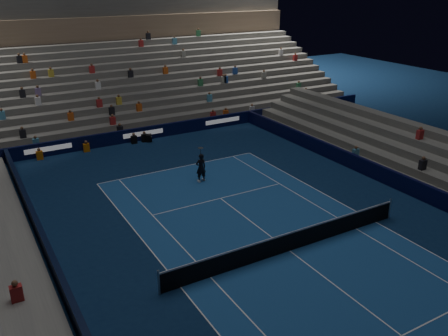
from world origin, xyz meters
TOP-DOWN VIEW (x-y plane):
  - ground at (0.00, 0.00)m, footprint 90.00×90.00m
  - court_surface at (0.00, 0.00)m, footprint 10.97×23.77m
  - sponsor_barrier_far at (0.00, 18.50)m, footprint 44.00×0.25m
  - sponsor_barrier_east at (9.70, 0.00)m, footprint 0.25×37.00m
  - sponsor_barrier_west at (-9.70, 0.00)m, footprint 0.25×37.00m
  - grandstand_main at (0.00, 27.90)m, footprint 44.00×15.20m
  - tennis_net at (0.00, 0.00)m, footprint 12.90×0.10m
  - tennis_player at (0.19, 9.14)m, footprint 0.67×0.46m
  - broadcast_camera at (0.26, 17.87)m, footprint 0.55×0.92m

SIDE VIEW (x-z plane):
  - ground at x=0.00m, z-range 0.00..0.00m
  - court_surface at x=0.00m, z-range 0.00..0.01m
  - broadcast_camera at x=0.26m, z-range 0.01..0.56m
  - sponsor_barrier_far at x=0.00m, z-range 0.00..1.00m
  - sponsor_barrier_east at x=9.70m, z-range 0.00..1.00m
  - sponsor_barrier_west at x=-9.70m, z-range 0.00..1.00m
  - tennis_net at x=0.00m, z-range -0.05..1.05m
  - tennis_player at x=0.19m, z-range 0.00..1.78m
  - grandstand_main at x=0.00m, z-range -2.22..8.98m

